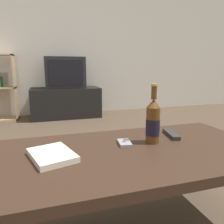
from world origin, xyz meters
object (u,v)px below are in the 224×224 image
object	(u,v)px
tv_stand	(66,102)
cell_phone	(124,143)
table_book	(52,155)
television	(65,73)
beer_bottle	(153,122)
remote_control	(171,134)

from	to	relation	value
tv_stand	cell_phone	xyz separation A→B (m)	(0.03, -2.63, 0.21)
table_book	television	bearing A→B (deg)	67.07
beer_bottle	table_book	world-z (taller)	beer_bottle
remote_control	beer_bottle	bearing A→B (deg)	-144.82
tv_stand	table_book	world-z (taller)	tv_stand
table_book	beer_bottle	bearing A→B (deg)	-10.86
remote_control	tv_stand	bearing A→B (deg)	108.46
cell_phone	remote_control	distance (m)	0.29
tv_stand	table_book	bearing A→B (deg)	-96.42
beer_bottle	remote_control	distance (m)	0.19
television	cell_phone	world-z (taller)	television
beer_bottle	table_book	size ratio (longest dim) A/B	1.17
beer_bottle	cell_phone	distance (m)	0.17
television	table_book	bearing A→B (deg)	-96.43
television	cell_phone	size ratio (longest dim) A/B	5.92
tv_stand	cell_phone	size ratio (longest dim) A/B	10.53
television	remote_control	xyz separation A→B (m)	(0.32, -2.58, -0.27)
television	cell_phone	distance (m)	2.64
table_book	tv_stand	bearing A→B (deg)	67.08
beer_bottle	cell_phone	xyz separation A→B (m)	(-0.14, 0.02, -0.10)
remote_control	table_book	world-z (taller)	table_book
beer_bottle	table_book	xyz separation A→B (m)	(-0.47, -0.05, -0.09)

